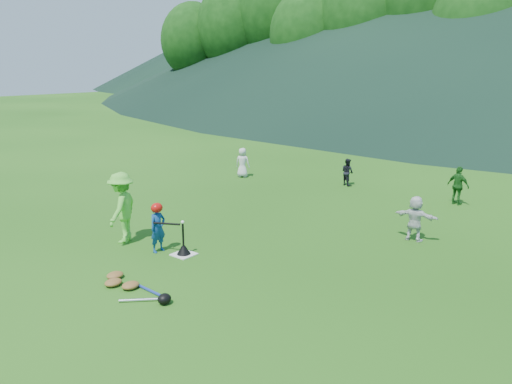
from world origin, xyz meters
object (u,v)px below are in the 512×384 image
fielder_c (458,186)px  fielder_d (415,218)px  fielder_b (347,172)px  fielder_a (243,163)px  adult_coach (122,208)px  batting_tee (184,249)px  batter_child (158,228)px  equipment_pile (130,285)px  home_plate (184,254)px

fielder_c → fielder_d: size_ratio=1.06×
fielder_b → fielder_a: bearing=39.2°
adult_coach → fielder_b: adult_coach is taller
fielder_a → batting_tee: bearing=102.5°
batter_child → fielder_c: size_ratio=0.95×
adult_coach → equipment_pile: (2.17, -1.51, -0.75)m
fielder_b → fielder_c: bearing=-161.6°
fielder_c → fielder_d: bearing=106.1°
batter_child → adult_coach: 1.16m
batting_tee → equipment_pile: 1.85m
fielder_a → fielder_b: bearing=-179.6°
fielder_b → fielder_c: size_ratio=0.81×
fielder_c → adult_coach: bearing=71.1°
fielder_a → fielder_b: size_ratio=1.16×
fielder_c → batting_tee: (-3.32, -7.77, -0.44)m
batter_child → adult_coach: bearing=95.2°
batting_tee → equipment_pile: batting_tee is taller
fielder_a → batter_child: bearing=98.0°
adult_coach → batting_tee: 1.86m
fielder_c → fielder_d: (0.20, -3.79, -0.03)m
home_plate → fielder_c: (3.32, 7.77, 0.56)m
batter_child → batting_tee: bearing=-70.0°
fielder_d → batting_tee: (-3.52, -3.98, -0.41)m
batting_tee → fielder_b: bearing=92.6°
fielder_b → fielder_c: fielder_c is taller
adult_coach → batter_child: bearing=64.8°
home_plate → batting_tee: 0.12m
adult_coach → fielder_a: bearing=168.9°
batter_child → equipment_pile: batter_child is taller
fielder_b → fielder_d: size_ratio=0.86×
adult_coach → batting_tee: adult_coach is taller
batter_child → fielder_c: fielder_c is taller
batting_tee → fielder_c: bearing=66.8°
adult_coach → equipment_pile: size_ratio=0.91×
fielder_c → batting_tee: fielder_c is taller
fielder_d → home_plate: bearing=44.1°
batter_child → fielder_d: size_ratio=1.00×
fielder_a → fielder_d: fielder_d is taller
adult_coach → fielder_a: adult_coach is taller
fielder_b → fielder_c: (3.69, -0.15, 0.11)m
adult_coach → fielder_a: (-2.28, 6.98, -0.28)m
home_plate → fielder_c: 8.47m
adult_coach → fielder_b: (1.34, 8.20, -0.36)m
fielder_a → equipment_pile: (4.44, -8.49, -0.47)m
adult_coach → fielder_b: bearing=141.5°
home_plate → fielder_b: bearing=92.6°
adult_coach → fielder_a: size_ratio=1.53×
fielder_c → batting_tee: 8.47m
adult_coach → fielder_d: 6.74m
batting_tee → equipment_pile: bearing=-75.3°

